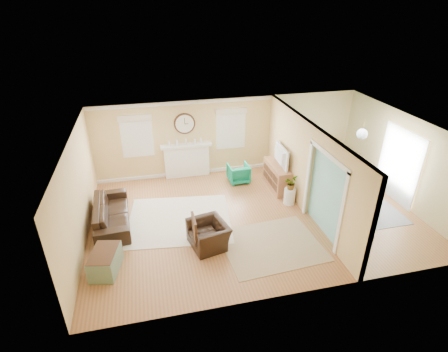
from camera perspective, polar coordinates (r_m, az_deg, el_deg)
The scene contains 29 objects.
floor at distance 10.04m, azimuth 4.87°, elevation -6.38°, with size 9.00×9.00×0.00m, color brown.
wall_back at distance 12.01m, azimuth 0.82°, elevation 6.65°, with size 9.00×0.02×2.60m, color #D9B471.
wall_front at distance 7.04m, azimuth 12.73°, elevation -10.78°, with size 9.00×0.02×2.60m, color #D9B471.
wall_left at distance 9.16m, azimuth -22.75°, elevation -2.71°, with size 0.02×6.00×2.60m, color #D9B471.
wall_right at distance 11.51m, azimuth 27.07°, elevation 2.52°, with size 0.02×6.00×2.60m, color #D9B471.
ceiling at distance 8.86m, azimuth 5.54°, elevation 7.72°, with size 9.00×6.00×0.02m, color white.
partition at distance 10.12m, azimuth 12.90°, elevation 2.11°, with size 0.17×6.00×2.60m.
fireplace at distance 11.93m, azimuth -6.09°, elevation 2.67°, with size 1.70×0.30×1.17m.
wall_clock at distance 11.54m, azimuth -6.45°, elevation 8.50°, with size 0.70×0.07×0.70m.
window_left at distance 11.54m, azimuth -14.10°, elevation 6.81°, with size 1.05×0.13×1.42m.
window_right at distance 11.85m, azimuth 1.12°, elevation 8.20°, with size 1.05×0.13×1.42m.
french_doors at distance 11.55m, azimuth 26.69°, elevation 1.61°, with size 0.06×1.70×2.20m.
pendant at distance 10.30m, azimuth 21.61°, elevation 6.40°, with size 0.30×0.30×0.55m.
rug_cream at distance 9.89m, azimuth -7.26°, elevation -7.05°, with size 2.78×2.41×0.01m, color beige.
rug_jute at distance 8.99m, azimuth 7.74°, elevation -11.10°, with size 2.39×1.95×0.01m, color tan.
rug_grey at distance 11.26m, azimuth 18.94°, elevation -3.81°, with size 2.48×3.10×0.01m, color slate.
sofa at distance 9.96m, azimuth -17.85°, elevation -5.81°, with size 2.24×0.88×0.65m, color black.
eames_chair at distance 8.75m, azimuth -2.53°, elevation -9.52°, with size 0.97×0.85×0.63m, color black.
green_chair at distance 11.60m, azimuth 2.39°, elevation 0.47°, with size 0.66×0.68×0.62m, color #15755C.
trunk at distance 8.50m, azimuth -18.81°, elevation -13.06°, with size 0.73×1.00×0.52m.
credenza at distance 11.33m, azimuth 8.66°, elevation -0.03°, with size 0.48×1.42×0.80m.
tv at distance 11.01m, azimuth 8.84°, elevation 3.28°, with size 1.12×0.15×0.64m, color black.
garden_stool at distance 10.59m, azimuth 10.64°, elevation -3.25°, with size 0.34×0.34×0.50m, color white.
potted_plant at distance 10.37m, azimuth 10.86°, elevation -1.11°, with size 0.37×0.32×0.41m, color #337F33.
dining_table at distance 11.10m, azimuth 19.19°, elevation -2.40°, with size 1.85×1.03×0.65m, color #4C2E18.
dining_chair_n at distance 11.90m, azimuth 16.66°, elevation 1.41°, with size 0.53×0.53×0.98m.
dining_chair_s at distance 10.22m, azimuth 22.22°, elevation -4.02°, with size 0.46×0.46×0.99m.
dining_chair_w at distance 10.74m, azimuth 16.15°, elevation -1.63°, with size 0.45×0.45×0.93m.
dining_chair_e at distance 11.33m, azimuth 21.72°, elevation -1.02°, with size 0.50×0.50×0.92m.
Camera 1 is at (-2.69, -7.89, 5.59)m, focal length 28.00 mm.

